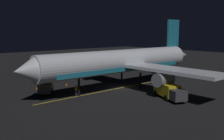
# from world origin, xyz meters

# --- Properties ---
(ground_plane) EXTENTS (180.00, 180.00, 0.20)m
(ground_plane) POSITION_xyz_m (0.00, 0.00, -0.10)
(ground_plane) COLOR black
(apron_guide_stripe) EXTENTS (0.29, 25.49, 0.01)m
(apron_guide_stripe) POSITION_xyz_m (0.06, 4.00, 0.00)
(apron_guide_stripe) COLOR gold
(apron_guide_stripe) RESTS_ON ground_plane
(airliner) EXTENTS (36.70, 39.50, 12.58)m
(airliner) POSITION_xyz_m (-0.01, -0.62, 4.70)
(airliner) COLOR silver
(airliner) RESTS_ON ground_plane
(baggage_truck) EXTENTS (6.59, 5.12, 2.42)m
(baggage_truck) POSITION_xyz_m (6.01, 11.64, 1.26)
(baggage_truck) COLOR gold
(baggage_truck) RESTS_ON ground_plane
(catering_truck) EXTENTS (6.86, 4.54, 2.31)m
(catering_truck) POSITION_xyz_m (-10.41, -0.29, 1.22)
(catering_truck) COLOR gold
(catering_truck) RESTS_ON ground_plane
(ground_crew_worker) EXTENTS (0.40, 0.40, 1.74)m
(ground_crew_worker) POSITION_xyz_m (0.47, 9.19, 0.89)
(ground_crew_worker) COLOR black
(ground_crew_worker) RESTS_ON ground_plane
(traffic_cone_near_left) EXTENTS (0.50, 0.50, 0.55)m
(traffic_cone_near_left) POSITION_xyz_m (8.84, 11.90, 0.25)
(traffic_cone_near_left) COLOR #EA590F
(traffic_cone_near_left) RESTS_ON ground_plane
(traffic_cone_near_right) EXTENTS (0.50, 0.50, 0.55)m
(traffic_cone_near_right) POSITION_xyz_m (3.97, 6.52, 0.25)
(traffic_cone_near_right) COLOR #EA590F
(traffic_cone_near_right) RESTS_ON ground_plane
(traffic_cone_under_wing) EXTENTS (0.50, 0.50, 0.55)m
(traffic_cone_under_wing) POSITION_xyz_m (8.07, 6.32, 0.25)
(traffic_cone_under_wing) COLOR #EA590F
(traffic_cone_under_wing) RESTS_ON ground_plane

